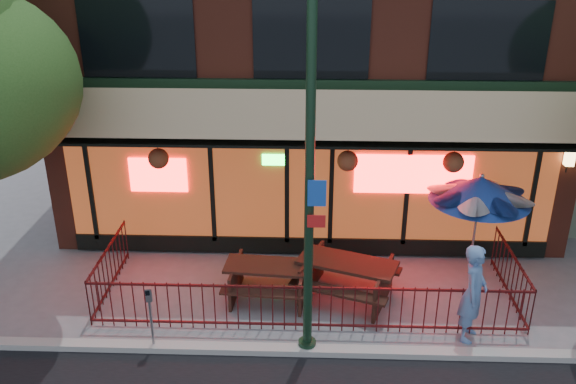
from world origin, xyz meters
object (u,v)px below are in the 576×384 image
parking_meter_near (150,308)px  picnic_table_left (269,276)px  pedestrian (473,293)px  picnic_table_right (347,274)px  patio_umbrella (480,189)px  street_light (310,192)px

parking_meter_near → picnic_table_left: bearing=41.8°
picnic_table_left → parking_meter_near: bearing=-138.2°
parking_meter_near → pedestrian: bearing=5.7°
picnic_table_right → picnic_table_left: bearing=-177.8°
picnic_table_right → patio_umbrella: 3.34m
picnic_table_left → picnic_table_right: picnic_table_right is taller
picnic_table_left → parking_meter_near: (-2.01, -1.80, 0.38)m
picnic_table_right → parking_meter_near: bearing=-152.8°
picnic_table_right → parking_meter_near: parking_meter_near is taller
patio_umbrella → parking_meter_near: bearing=-155.8°
street_light → patio_umbrella: 4.69m
patio_umbrella → pedestrian: patio_umbrella is taller
street_light → patio_umbrella: (3.60, 2.80, -1.09)m
street_light → parking_meter_near: street_light is taller
street_light → picnic_table_right: bearing=65.9°
patio_umbrella → parking_meter_near: patio_umbrella is taller
picnic_table_right → patio_umbrella: (2.80, 1.02, 1.50)m
street_light → picnic_table_right: size_ratio=2.91×
picnic_table_right → parking_meter_near: 4.07m
picnic_table_left → street_light: bearing=-65.0°
picnic_table_left → picnic_table_right: (1.60, 0.06, 0.05)m
patio_umbrella → parking_meter_near: (-6.41, -2.88, -1.17)m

